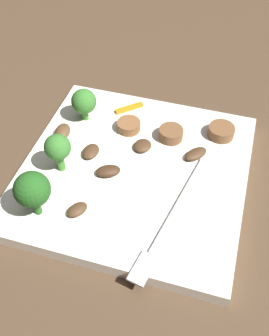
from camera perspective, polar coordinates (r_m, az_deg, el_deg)
name	(u,v)px	position (r m, az deg, el deg)	size (l,w,h in m)	color
ground_plane	(134,177)	(0.49, 0.00, -1.30)	(1.40, 1.40, 0.00)	#4C3826
plate	(134,173)	(0.48, 0.00, -0.66)	(0.26, 0.26, 0.02)	white
fork	(168,224)	(0.43, 4.75, -7.87)	(0.18, 0.05, 0.00)	silver
broccoli_floret_0	(32,190)	(0.42, -14.28, -3.03)	(0.04, 0.04, 0.06)	#296420
broccoli_floret_1	(58,148)	(0.46, -10.81, 2.76)	(0.03, 0.03, 0.05)	#408630
broccoli_floret_2	(84,102)	(0.53, -7.18, 9.27)	(0.03, 0.03, 0.05)	#408630
sausage_slice_0	(171,134)	(0.51, 5.17, 4.84)	(0.03, 0.03, 0.01)	brown
sausage_slice_1	(221,131)	(0.52, 12.17, 5.07)	(0.03, 0.03, 0.01)	brown
sausage_slice_2	(129,126)	(0.52, -0.82, 6.00)	(0.03, 0.03, 0.01)	brown
mushroom_0	(139,145)	(0.50, 0.63, 3.29)	(0.02, 0.02, 0.01)	#4C331E
mushroom_1	(91,151)	(0.49, -6.20, 2.35)	(0.03, 0.02, 0.01)	#4C331E
mushroom_2	(77,210)	(0.44, -8.11, -5.84)	(0.02, 0.02, 0.01)	#4C331E
mushroom_3	(108,171)	(0.47, -3.75, -0.43)	(0.03, 0.02, 0.01)	#422B19
mushroom_4	(63,132)	(0.52, -10.15, 5.08)	(0.03, 0.02, 0.01)	brown
mushroom_5	(196,154)	(0.49, 8.65, 1.98)	(0.03, 0.02, 0.01)	#4C331E
pepper_strip_2	(129,108)	(0.55, -0.75, 8.47)	(0.04, 0.01, 0.00)	orange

